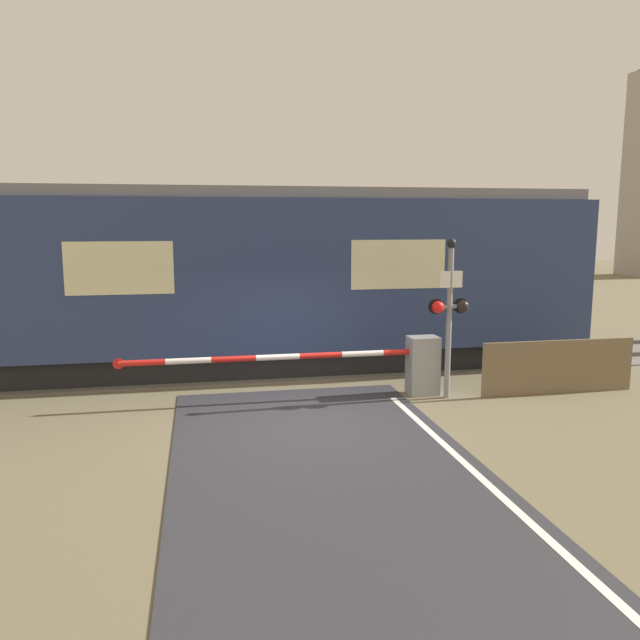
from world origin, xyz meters
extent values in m
plane|color=#6B6047|center=(0.00, 0.00, 0.00)|extent=(80.00, 80.00, 0.00)
cube|color=#666056|center=(0.00, 4.22, 0.01)|extent=(36.00, 3.20, 0.03)
cube|color=#595451|center=(0.00, 3.50, 0.08)|extent=(36.00, 0.08, 0.10)
cube|color=#595451|center=(0.00, 4.94, 0.08)|extent=(36.00, 0.08, 0.10)
cube|color=black|center=(-3.29, 4.22, 0.30)|extent=(19.61, 2.57, 0.60)
cube|color=navy|center=(-3.29, 4.22, 2.28)|extent=(21.32, 3.02, 3.35)
cube|color=slate|center=(-3.29, 4.22, 4.07)|extent=(20.89, 2.78, 0.24)
cube|color=beige|center=(2.58, 2.70, 2.53)|extent=(2.13, 0.02, 1.07)
cube|color=beige|center=(-3.29, 2.70, 2.53)|extent=(2.13, 0.02, 1.07)
cube|color=gray|center=(2.66, 1.26, 0.59)|extent=(0.60, 0.44, 1.18)
cylinder|color=gray|center=(2.66, 1.26, 0.88)|extent=(0.16, 0.16, 0.18)
cylinder|color=red|center=(2.24, 1.26, 0.88)|extent=(0.84, 0.11, 0.11)
cylinder|color=white|center=(1.40, 1.26, 0.88)|extent=(0.84, 0.11, 0.11)
cylinder|color=red|center=(0.56, 1.26, 0.88)|extent=(0.84, 0.11, 0.11)
cylinder|color=white|center=(-0.28, 1.26, 0.88)|extent=(0.84, 0.11, 0.11)
cylinder|color=red|center=(-1.12, 1.26, 0.88)|extent=(0.84, 0.11, 0.11)
cylinder|color=white|center=(-1.96, 1.26, 0.88)|extent=(0.84, 0.11, 0.11)
cylinder|color=red|center=(-2.80, 1.26, 0.88)|extent=(0.84, 0.11, 0.11)
cylinder|color=red|center=(-3.22, 1.26, 0.88)|extent=(0.20, 0.02, 0.20)
cylinder|color=gray|center=(3.04, 0.91, 1.47)|extent=(0.11, 0.11, 2.95)
cube|color=gray|center=(3.04, 0.91, 1.83)|extent=(0.63, 0.07, 0.07)
sphere|color=red|center=(2.78, 0.86, 1.83)|extent=(0.24, 0.24, 0.24)
sphere|color=black|center=(3.29, 0.86, 1.83)|extent=(0.24, 0.24, 0.24)
cylinder|color=black|center=(2.78, 0.97, 1.83)|extent=(0.30, 0.06, 0.30)
cylinder|color=black|center=(3.29, 0.97, 1.83)|extent=(0.30, 0.06, 0.30)
cube|color=white|center=(3.04, 0.87, 2.36)|extent=(0.45, 0.02, 0.32)
sphere|color=black|center=(3.04, 0.91, 3.05)|extent=(0.18, 0.18, 0.18)
cube|color=#726047|center=(5.36, 0.77, 0.55)|extent=(3.28, 0.06, 1.10)
camera|label=1|loc=(-1.70, -10.37, 3.46)|focal=35.00mm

